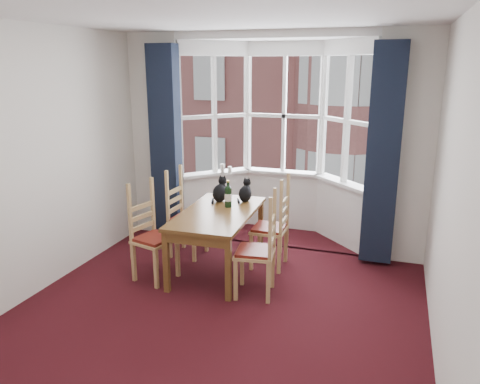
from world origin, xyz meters
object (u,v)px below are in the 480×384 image
at_px(chair_right_far, 277,230).
at_px(candle_tall, 222,168).
at_px(chair_right_near, 263,253).
at_px(chair_left_far, 182,219).
at_px(cat_right, 245,192).
at_px(dining_table, 218,218).
at_px(wine_bottle, 228,195).
at_px(chair_left_near, 149,238).
at_px(cat_left, 220,191).
at_px(candle_short, 230,170).

bearing_deg(chair_right_far, candle_tall, 136.07).
bearing_deg(chair_right_near, candle_tall, 122.37).
distance_m(chair_left_far, candle_tall, 1.15).
xyz_separation_m(chair_right_far, cat_right, (-0.46, 0.21, 0.37)).
height_order(dining_table, wine_bottle, wine_bottle).
distance_m(chair_left_near, chair_right_near, 1.36).
relative_size(cat_left, cat_right, 1.10).
bearing_deg(cat_right, chair_left_near, -132.02).
bearing_deg(cat_left, candle_short, 102.87).
height_order(chair_left_near, candle_short, candle_short).
bearing_deg(chair_left_far, dining_table, -26.68).
height_order(dining_table, candle_short, candle_short).
height_order(dining_table, chair_left_near, chair_left_near).
bearing_deg(cat_left, cat_right, 18.40).
xyz_separation_m(cat_right, candle_short, (-0.52, 0.87, 0.07)).
distance_m(chair_right_near, candle_short, 2.13).
bearing_deg(dining_table, wine_bottle, 75.61).
relative_size(chair_right_near, candle_short, 10.08).
bearing_deg(cat_left, wine_bottle, -48.26).
bearing_deg(cat_left, chair_right_near, -46.41).
distance_m(chair_right_near, chair_right_far, 0.74).
relative_size(chair_left_near, wine_bottle, 2.80).
distance_m(chair_left_near, chair_right_far, 1.50).
xyz_separation_m(chair_left_far, cat_left, (0.50, 0.10, 0.38)).
relative_size(cat_left, candle_tall, 2.59).
xyz_separation_m(cat_right, candle_tall, (-0.62, 0.84, 0.09)).
bearing_deg(chair_left_near, chair_left_far, 85.85).
relative_size(dining_table, cat_right, 5.05).
bearing_deg(candle_short, cat_right, -59.10).
bearing_deg(chair_right_far, cat_left, 171.81).
distance_m(dining_table, chair_left_near, 0.82).
distance_m(dining_table, cat_left, 0.48).
distance_m(chair_right_near, cat_left, 1.23).
bearing_deg(chair_right_near, cat_left, 133.59).
relative_size(dining_table, chair_right_near, 1.65).
height_order(chair_right_far, cat_right, cat_right).
bearing_deg(wine_bottle, chair_right_far, 9.01).
distance_m(cat_left, cat_right, 0.31).
relative_size(cat_right, candle_short, 3.30).
height_order(chair_left_near, cat_right, cat_right).
bearing_deg(cat_right, chair_right_near, -61.77).
relative_size(dining_table, candle_short, 16.65).
bearing_deg(wine_bottle, dining_table, -104.39).
xyz_separation_m(dining_table, chair_left_far, (-0.62, 0.31, -0.18)).
xyz_separation_m(chair_right_far, cat_left, (-0.76, 0.11, 0.38)).
relative_size(chair_right_far, cat_right, 3.06).
xyz_separation_m(chair_left_far, chair_right_far, (1.26, -0.01, 0.00)).
height_order(chair_left_near, chair_left_far, same).
distance_m(chair_right_far, candle_short, 1.52).
height_order(dining_table, cat_left, cat_left).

